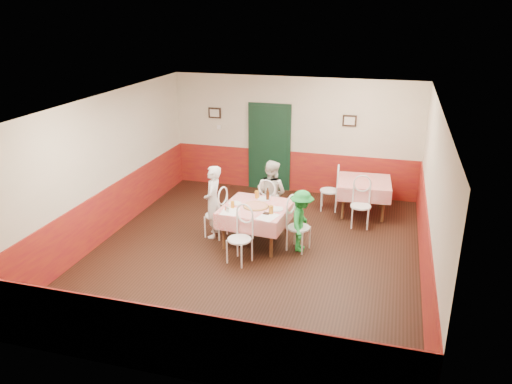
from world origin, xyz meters
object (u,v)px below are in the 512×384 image
(chair_second_a, at_px, (329,191))
(diner_right, at_px, (302,221))
(glass_a, at_px, (233,205))
(beer_bottle, at_px, (268,195))
(wallet, at_px, (266,213))
(second_table, at_px, (363,197))
(chair_right, at_px, (299,228))
(main_table, at_px, (256,225))
(diner_far, at_px, (271,193))
(pizza, at_px, (256,206))
(glass_b, at_px, (271,210))
(chair_left, at_px, (216,215))
(chair_far, at_px, (270,206))
(chair_second_b, at_px, (361,206))
(glass_c, at_px, (257,195))
(chair_near, at_px, (239,239))
(diner_left, at_px, (213,202))

(chair_second_a, relative_size, diner_right, 0.76)
(glass_a, height_order, beer_bottle, beer_bottle)
(beer_bottle, height_order, wallet, beer_bottle)
(second_table, relative_size, chair_right, 1.24)
(main_table, height_order, diner_far, diner_far)
(pizza, bearing_deg, beer_bottle, 72.35)
(glass_b, bearing_deg, wallet, -155.18)
(chair_left, height_order, chair_far, same)
(chair_second_b, distance_m, glass_c, 2.21)
(main_table, distance_m, glass_a, 0.63)
(chair_second_a, height_order, diner_right, diner_right)
(main_table, bearing_deg, glass_a, -154.46)
(chair_near, relative_size, diner_far, 0.64)
(chair_far, distance_m, glass_a, 1.20)
(beer_bottle, relative_size, diner_left, 0.16)
(diner_far, bearing_deg, diner_right, 149.23)
(diner_left, bearing_deg, second_table, 116.96)
(chair_second_b, relative_size, diner_right, 0.76)
(main_table, xyz_separation_m, chair_near, (-0.07, -0.85, 0.08))
(chair_far, distance_m, diner_left, 1.27)
(chair_left, relative_size, diner_far, 0.64)
(pizza, xyz_separation_m, glass_c, (-0.10, 0.44, 0.06))
(chair_left, height_order, glass_c, glass_c)
(chair_right, bearing_deg, chair_near, 146.12)
(diner_right, bearing_deg, glass_b, 107.66)
(pizza, bearing_deg, glass_b, -34.37)
(glass_c, xyz_separation_m, diner_right, (1.00, -0.49, -0.24))
(pizza, xyz_separation_m, glass_b, (0.36, -0.24, 0.06))
(chair_second_b, xyz_separation_m, pizza, (-1.87, -1.34, 0.33))
(second_table, height_order, chair_second_a, chair_second_a)
(diner_right, bearing_deg, chair_left, 83.06)
(chair_far, bearing_deg, pizza, 94.44)
(glass_c, bearing_deg, chair_right, -27.32)
(pizza, distance_m, beer_bottle, 0.43)
(main_table, relative_size, glass_a, 9.47)
(chair_right, bearing_deg, chair_second_b, -20.90)
(main_table, distance_m, diner_left, 0.97)
(pizza, bearing_deg, glass_c, 103.23)
(glass_a, bearing_deg, chair_near, -62.76)
(chair_near, relative_size, chair_second_a, 1.00)
(main_table, xyz_separation_m, glass_c, (-0.10, 0.42, 0.46))
(glass_b, distance_m, glass_c, 0.83)
(chair_second_a, xyz_separation_m, chair_second_b, (0.75, -0.75, 0.00))
(chair_left, distance_m, glass_a, 0.64)
(diner_left, distance_m, diner_far, 1.27)
(chair_left, xyz_separation_m, chair_second_b, (2.73, 1.25, 0.00))
(chair_near, relative_size, wallet, 8.18)
(chair_near, bearing_deg, beer_bottle, 99.13)
(chair_second_a, xyz_separation_m, beer_bottle, (-1.00, -1.70, 0.43))
(beer_bottle, relative_size, diner_right, 0.19)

